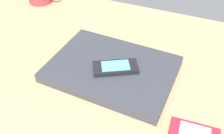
{
  "coord_description": "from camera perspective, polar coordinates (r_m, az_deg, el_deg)",
  "views": [
    {
      "loc": [
        17.89,
        -43.8,
        48.27
      ],
      "look_at": [
        -1.42,
        1.97,
        5.0
      ],
      "focal_mm": 40.89,
      "sensor_mm": 36.0,
      "label": 1
    }
  ],
  "objects": [
    {
      "name": "cell_phone_on_laptop",
      "position": [
        0.64,
        0.61,
        -0.05
      ],
      "size": [
        12.28,
        9.94,
        1.3
      ],
      "color": "black",
      "rests_on": "laptop_closed"
    },
    {
      "name": "desk_surface",
      "position": [
        0.67,
        0.47,
        -3.61
      ],
      "size": [
        120.0,
        80.0,
        3.0
      ],
      "primitive_type": "cube",
      "color": "tan",
      "rests_on": "ground"
    },
    {
      "name": "laptop_closed",
      "position": [
        0.66,
        0.0,
        -0.46
      ],
      "size": [
        32.62,
        24.17,
        2.59
      ],
      "primitive_type": "cube",
      "rotation": [
        0.0,
        0.0,
        -0.04
      ],
      "color": "#33353D",
      "rests_on": "desk_surface"
    }
  ]
}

